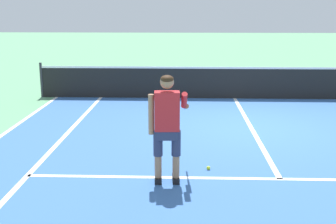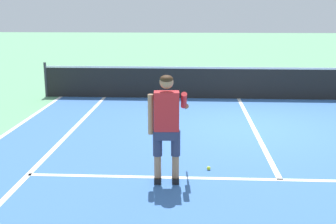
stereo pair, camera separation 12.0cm
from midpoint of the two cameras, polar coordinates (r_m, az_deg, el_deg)
ground_plane at (r=10.14m, az=10.57°, el=-1.99°), size 80.00×80.00×0.00m
court_inner_surface at (r=8.88m, az=11.80°, el=-4.28°), size 10.98×9.62×0.00m
line_service at (r=7.22m, az=14.13°, el=-8.59°), size 8.23×0.10×0.01m
line_centre_service at (r=10.21m, az=10.51°, el=-1.85°), size 0.10×6.40×0.01m
line_singles_left at (r=9.13m, az=-14.64°, el=-3.92°), size 0.10×9.22×0.01m
tennis_net at (r=13.21m, az=8.64°, el=3.90°), size 11.96×0.08×1.07m
tennis_player at (r=6.59m, az=-0.59°, el=-1.27°), size 0.62×1.14×1.71m
tennis_ball_near_feet at (r=7.42m, az=4.91°, el=-7.38°), size 0.07×0.07×0.07m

